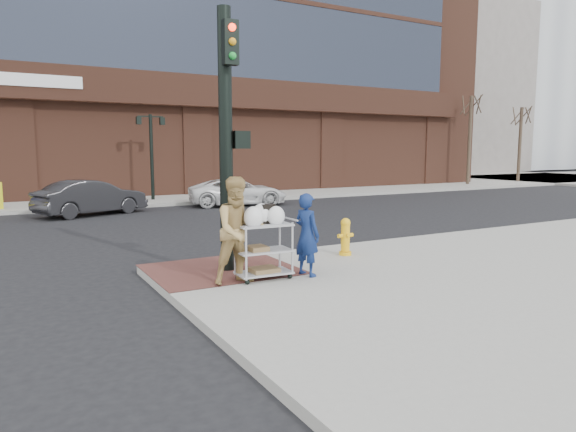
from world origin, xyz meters
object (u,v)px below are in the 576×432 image
minivan_white (238,192)px  fire_hydrant (345,236)px  traffic_signal_pole (227,133)px  lamp_post (151,147)px  woman_blue (307,235)px  pedestrian_tan (239,231)px  sedan_dark (91,197)px  utility_cart (264,246)px

minivan_white → fire_hydrant: bearing=179.3°
traffic_signal_pole → fire_hydrant: 3.64m
lamp_post → fire_hydrant: size_ratio=4.75×
woman_blue → pedestrian_tan: pedestrian_tan is taller
fire_hydrant → traffic_signal_pole: bearing=-178.4°
lamp_post → fire_hydrant: bearing=-88.6°
sedan_dark → minivan_white: size_ratio=0.94×
lamp_post → minivan_white: (3.04, -3.14, -2.00)m
sedan_dark → minivan_white: sedan_dark is taller
lamp_post → sedan_dark: lamp_post is taller
traffic_signal_pole → pedestrian_tan: 2.03m
pedestrian_tan → fire_hydrant: (3.09, 1.10, -0.52)m
sedan_dark → fire_hydrant: bearing=176.0°
sedan_dark → fire_hydrant: sedan_dark is taller
traffic_signal_pole → sedan_dark: traffic_signal_pole is taller
utility_cart → fire_hydrant: size_ratio=1.64×
lamp_post → fire_hydrant: (0.38, -15.15, -2.04)m
pedestrian_tan → fire_hydrant: pedestrian_tan is taller
woman_blue → minivan_white: bearing=-34.1°
fire_hydrant → woman_blue: bearing=-145.6°
minivan_white → fire_hydrant: minivan_white is taller
pedestrian_tan → utility_cart: 0.61m
traffic_signal_pole → lamp_post: bearing=80.8°
traffic_signal_pole → fire_hydrant: traffic_signal_pole is taller
traffic_signal_pole → sedan_dark: bearing=94.0°
woman_blue → pedestrian_tan: (-1.34, 0.10, 0.17)m
lamp_post → woman_blue: (-1.37, -16.35, -1.69)m
lamp_post → pedestrian_tan: 16.54m
traffic_signal_pole → woman_blue: bearing=-45.4°
lamp_post → traffic_signal_pole: (-2.48, -15.23, 0.21)m
lamp_post → utility_cart: size_ratio=2.89×
lamp_post → woman_blue: size_ratio=2.56×
minivan_white → lamp_post: bearing=55.9°
lamp_post → utility_cart: (-2.20, -16.20, -1.84)m
woman_blue → utility_cart: 0.86m
pedestrian_tan → traffic_signal_pole: bearing=77.0°
traffic_signal_pole → fire_hydrant: bearing=1.6°
lamp_post → minivan_white: size_ratio=0.91×
pedestrian_tan → fire_hydrant: 3.32m
pedestrian_tan → utility_cart: size_ratio=1.37×
minivan_white → fire_hydrant: 12.30m
utility_cart → minivan_white: bearing=68.1°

